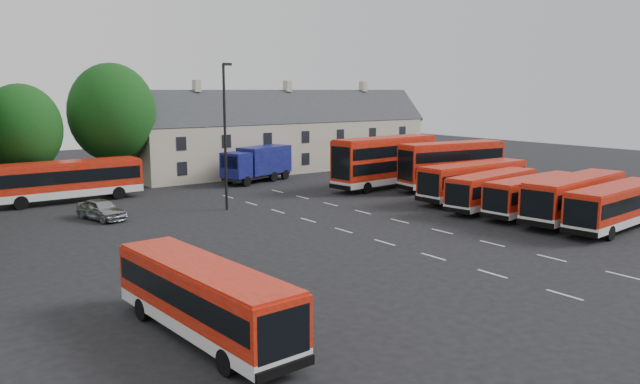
{
  "coord_description": "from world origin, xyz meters",
  "views": [
    {
      "loc": [
        -24.59,
        -29.17,
        9.07
      ],
      "look_at": [
        -0.0,
        4.59,
        2.2
      ],
      "focal_mm": 35.0,
      "sensor_mm": 36.0,
      "label": 1
    }
  ],
  "objects_px": {
    "box_truck": "(258,162)",
    "lamppost": "(225,133)",
    "bus_row_a": "(617,203)",
    "bus_west": "(204,294)",
    "silver_car": "(101,209)",
    "bus_dd_south": "(452,163)"
  },
  "relations": [
    {
      "from": "bus_row_a",
      "to": "bus_dd_south",
      "type": "distance_m",
      "value": 18.2
    },
    {
      "from": "bus_west",
      "to": "lamppost",
      "type": "bearing_deg",
      "value": -33.26
    },
    {
      "from": "bus_west",
      "to": "lamppost",
      "type": "xyz_separation_m",
      "value": [
        12.36,
        21.82,
        4.2
      ]
    },
    {
      "from": "bus_dd_south",
      "to": "bus_west",
      "type": "distance_m",
      "value": 38.33
    },
    {
      "from": "bus_row_a",
      "to": "box_truck",
      "type": "height_order",
      "value": "box_truck"
    },
    {
      "from": "bus_row_a",
      "to": "lamppost",
      "type": "bearing_deg",
      "value": 123.23
    },
    {
      "from": "bus_row_a",
      "to": "bus_west",
      "type": "distance_m",
      "value": 29.71
    },
    {
      "from": "silver_car",
      "to": "lamppost",
      "type": "xyz_separation_m",
      "value": [
        8.87,
        -1.94,
        5.14
      ]
    },
    {
      "from": "bus_dd_south",
      "to": "silver_car",
      "type": "height_order",
      "value": "bus_dd_south"
    },
    {
      "from": "lamppost",
      "to": "silver_car",
      "type": "bearing_deg",
      "value": 167.66
    },
    {
      "from": "bus_row_a",
      "to": "silver_car",
      "type": "relative_size",
      "value": 2.41
    },
    {
      "from": "bus_west",
      "to": "silver_car",
      "type": "relative_size",
      "value": 2.29
    },
    {
      "from": "box_truck",
      "to": "bus_west",
      "type": "bearing_deg",
      "value": -141.51
    },
    {
      "from": "bus_row_a",
      "to": "box_truck",
      "type": "relative_size",
      "value": 1.27
    },
    {
      "from": "bus_row_a",
      "to": "bus_west",
      "type": "xyz_separation_m",
      "value": [
        -29.7,
        -0.68,
        -0.08
      ]
    },
    {
      "from": "bus_west",
      "to": "box_truck",
      "type": "bearing_deg",
      "value": -37.01
    },
    {
      "from": "bus_west",
      "to": "silver_car",
      "type": "bearing_deg",
      "value": -12.08
    },
    {
      "from": "bus_dd_south",
      "to": "box_truck",
      "type": "bearing_deg",
      "value": 135.44
    },
    {
      "from": "bus_west",
      "to": "box_truck",
      "type": "distance_m",
      "value": 39.58
    },
    {
      "from": "box_truck",
      "to": "lamppost",
      "type": "bearing_deg",
      "value": -147.94
    },
    {
      "from": "bus_row_a",
      "to": "bus_west",
      "type": "bearing_deg",
      "value": 175.17
    },
    {
      "from": "bus_dd_south",
      "to": "silver_car",
      "type": "distance_m",
      "value": 30.62
    }
  ]
}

